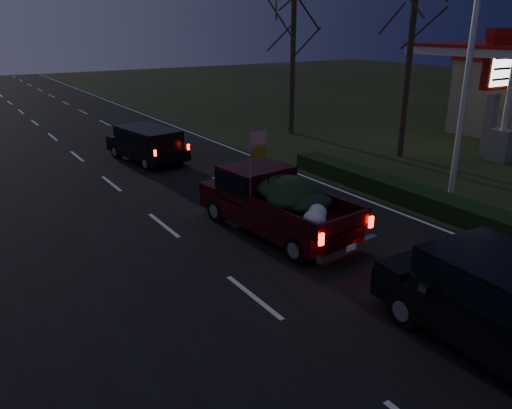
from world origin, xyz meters
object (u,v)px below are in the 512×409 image
gas_price_pylon (498,71)px  pickup_truck (276,199)px  lead_suv (147,141)px  light_pole (473,32)px

gas_price_pylon → pickup_truck: 13.91m
lead_suv → pickup_truck: bearing=-97.9°
gas_price_pylon → lead_suv: gas_price_pylon is taller
light_pole → gas_price_pylon: bearing=24.7°
light_pole → pickup_truck: light_pole is taller
gas_price_pylon → pickup_truck: gas_price_pylon is taller
pickup_truck → lead_suv: pickup_truck is taller
gas_price_pylon → lead_suv: bearing=151.5°
light_pole → lead_suv: 13.35m
light_pole → gas_price_pylon: size_ratio=1.64×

